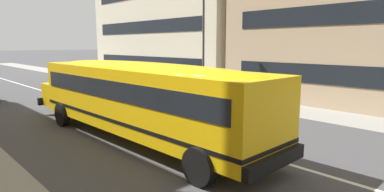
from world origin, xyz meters
name	(u,v)px	position (x,y,z in m)	size (l,w,h in m)	color
ground_plane	(187,134)	(0.00, 0.00, 0.00)	(400.00, 400.00, 0.00)	#424244
sidewalk_far	(285,109)	(0.00, 7.41, 0.01)	(120.00, 3.00, 0.01)	gray
lane_centreline	(187,134)	(0.00, 0.00, 0.00)	(110.00, 0.16, 0.01)	silver
school_bus	(137,94)	(-0.79, -1.78, 1.74)	(13.10, 3.10, 2.92)	yellow
parked_car_dark_blue_far_corner	(97,76)	(-16.39, 4.49, 0.84)	(3.93, 1.93, 1.64)	navy
street_lamp	(203,33)	(-5.74, 6.71, 4.31)	(0.44, 0.44, 6.80)	#38383D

